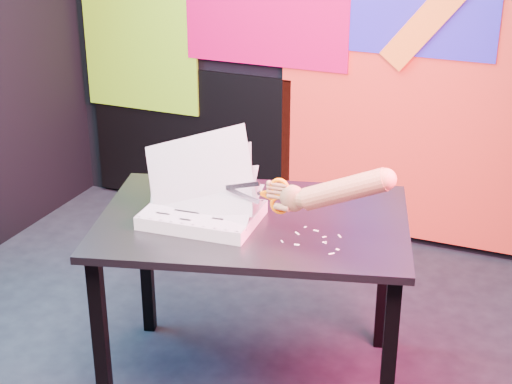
% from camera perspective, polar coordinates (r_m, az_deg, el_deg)
% --- Properties ---
extents(room, '(3.01, 3.01, 2.71)m').
position_cam_1_polar(room, '(2.92, -5.58, 9.94)').
color(room, black).
rests_on(room, ground).
extents(backdrop, '(2.88, 0.05, 2.08)m').
position_cam_1_polar(backdrop, '(4.30, 4.62, 8.91)').
color(backdrop, red).
rests_on(backdrop, ground).
extents(work_table, '(1.34, 1.07, 0.75)m').
position_cam_1_polar(work_table, '(3.02, -0.20, -3.52)').
color(work_table, black).
rests_on(work_table, ground).
extents(printout_stack, '(0.49, 0.34, 0.38)m').
position_cam_1_polar(printout_stack, '(2.95, -3.93, -1.48)').
color(printout_stack, beige).
rests_on(printout_stack, work_table).
extents(scissors, '(0.25, 0.02, 0.14)m').
position_cam_1_polar(scissors, '(2.80, 1.40, -0.26)').
color(scissors, '#AEAFBA').
rests_on(scissors, printout_stack).
extents(hand_forearm, '(0.45, 0.09, 0.21)m').
position_cam_1_polar(hand_forearm, '(2.71, 5.81, 0.09)').
color(hand_forearm, '#A1704F').
rests_on(hand_forearm, work_table).
extents(paper_clippings, '(0.22, 0.18, 0.00)m').
position_cam_1_polar(paper_clippings, '(2.83, 4.41, -3.46)').
color(paper_clippings, white).
rests_on(paper_clippings, work_table).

